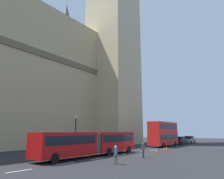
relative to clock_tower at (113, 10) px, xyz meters
The scene contains 13 objects.
ground_plane 43.24m from the clock_tower, 136.07° to the right, with size 160.00×160.00×0.00m, color #262628.
lane_centre_marking 45.75m from the clock_tower, 144.42° to the right, with size 25.20×0.16×0.01m.
clock_tower is the anchor object (origin of this frame).
articulated_bus 44.26m from the clock_tower, 149.16° to the right, with size 15.94×2.54×2.90m.
double_decker_bus 36.69m from the clock_tower, 96.43° to the right, with size 9.69×2.54×4.90m.
sedan_lead 39.12m from the clock_tower, 62.95° to the right, with size 4.40×1.86×1.85m.
sedan_trailing 41.19m from the clock_tower, 43.35° to the right, with size 4.40×1.86×1.85m.
traffic_cone_west 43.25m from the clock_tower, 128.33° to the right, with size 0.36×0.36×0.58m.
traffic_cone_middle 42.06m from the clock_tower, 121.61° to the right, with size 0.36×0.36×0.58m.
traffic_cone_east 41.45m from the clock_tower, 117.69° to the right, with size 0.36×0.36×0.58m.
street_lamp 41.17m from the clock_tower, 156.60° to the right, with size 0.44×0.44×5.27m.
pedestrian_near_cones 48.98m from the clock_tower, 143.24° to the right, with size 0.46×0.39×1.69m.
pedestrian_by_kerb 45.77m from the clock_tower, 136.68° to the right, with size 0.35×0.45×1.69m.
Camera 1 is at (-26.65, -15.89, 2.96)m, focal length 33.76 mm.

